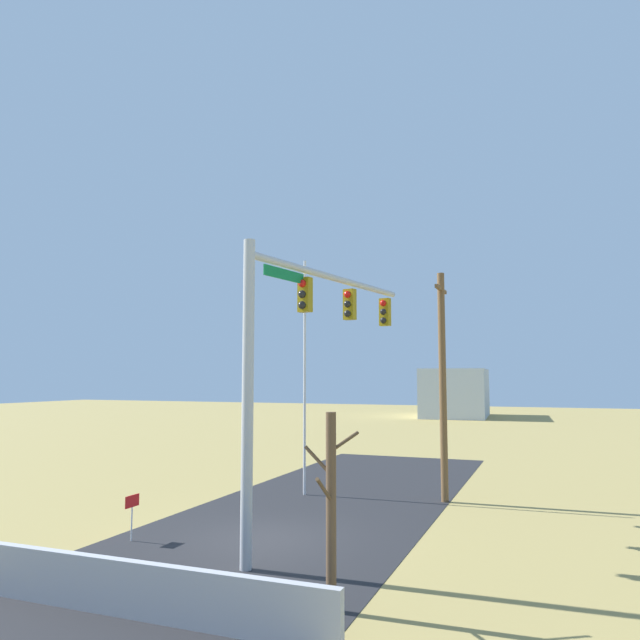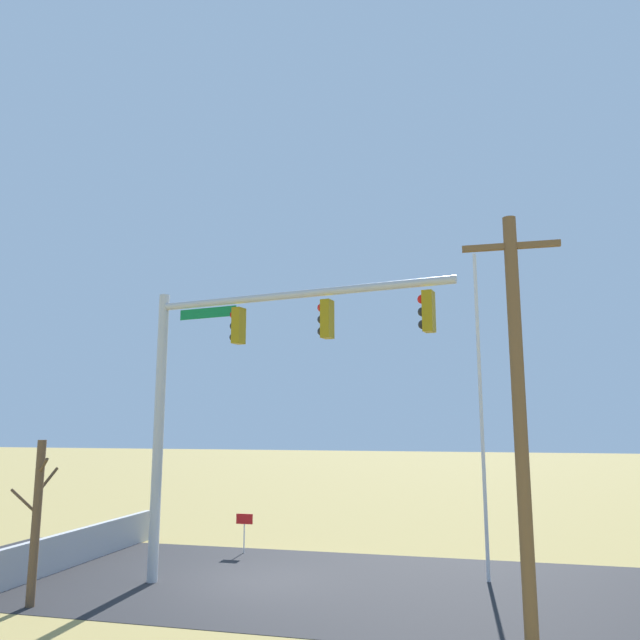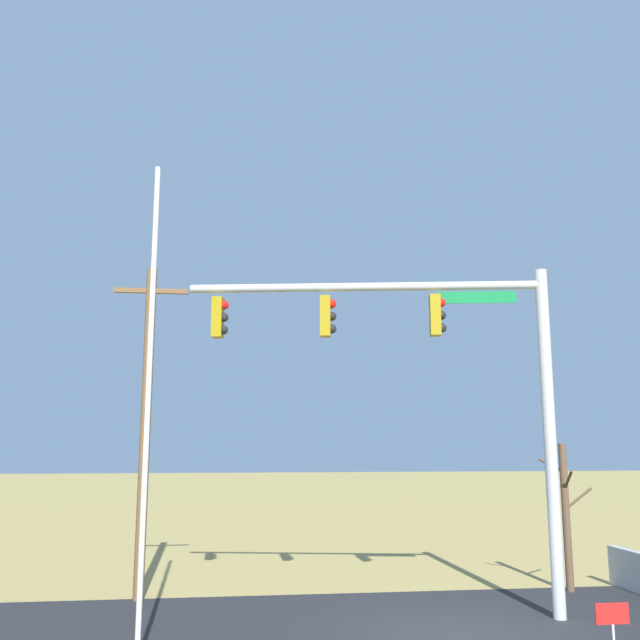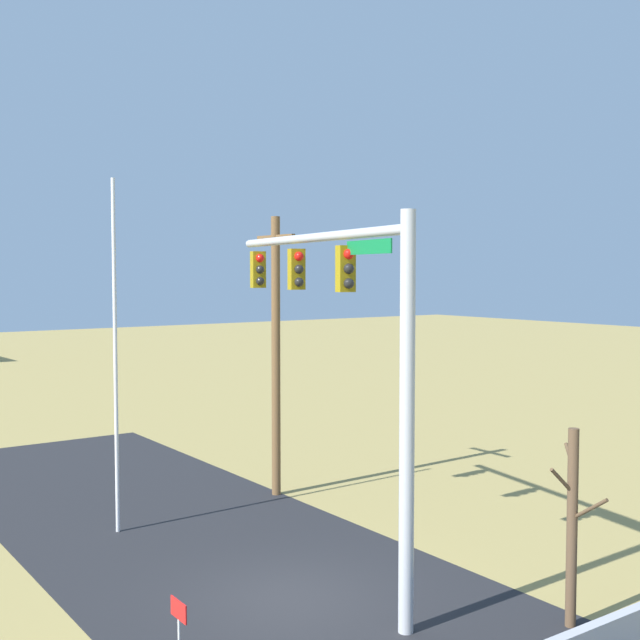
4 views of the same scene
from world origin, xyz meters
TOP-DOWN VIEW (x-y plane):
  - ground_plane at (0.00, 0.00)m, footprint 160.00×160.00m
  - sidewalk_corner at (3.60, 0.80)m, footprint 6.00×6.00m
  - signal_mast at (0.24, 1.24)m, footprint 8.28×1.73m
  - flagpole at (-6.01, -1.33)m, footprint 0.10×0.10m
  - utility_pole at (-6.64, 3.83)m, footprint 1.90×0.26m
  - bare_tree at (4.19, 3.47)m, footprint 1.27×1.02m
  - open_sign at (1.56, -3.24)m, footprint 0.56×0.04m

SIDE VIEW (x-z plane):
  - ground_plane at x=0.00m, z-range 0.00..0.00m
  - sidewalk_corner at x=3.60m, z-range 0.00..0.01m
  - open_sign at x=1.56m, z-range 0.30..1.52m
  - bare_tree at x=4.19m, z-range 0.06..3.79m
  - utility_pole at x=-6.64m, z-range 0.16..8.40m
  - flagpole at x=-6.01m, z-range 0.00..8.95m
  - signal_mast at x=0.24m, z-range 1.68..9.40m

